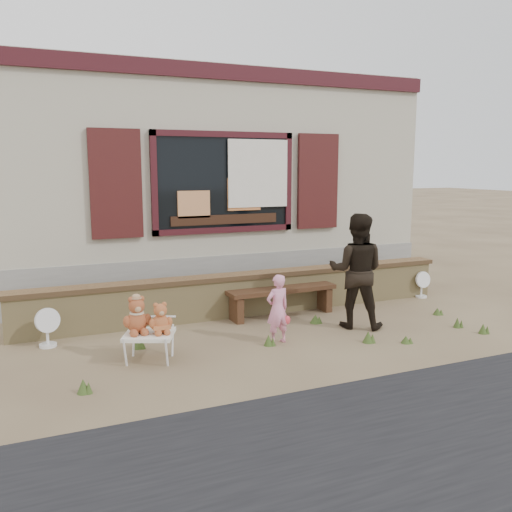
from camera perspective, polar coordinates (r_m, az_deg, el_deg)
name	(u,v)px	position (r m, az deg, el deg)	size (l,w,h in m)	color
ground	(273,332)	(7.78, 1.76, -7.96)	(80.00, 80.00, 0.00)	brown
shopfront	(183,182)	(11.65, -7.65, 7.75)	(8.04, 5.13, 4.00)	gray
brick_wall	(246,293)	(8.57, -1.06, -3.95)	(7.10, 0.36, 0.67)	tan
bench	(282,295)	(8.50, 2.75, -4.13)	(1.79, 0.44, 0.45)	#372113
folding_chair	(149,335)	(6.69, -11.18, -8.20)	(0.73, 0.69, 0.35)	white
teddy_bear_left	(137,314)	(6.64, -12.44, -6.01)	(0.34, 0.29, 0.46)	brown
teddy_bear_right	(160,317)	(6.60, -10.04, -6.37)	(0.28, 0.24, 0.38)	#974F2A
child	(278,309)	(7.18, 2.28, -5.59)	(0.34, 0.22, 0.93)	#FF98BD
adult	(356,271)	(7.94, 10.53, -1.55)	(0.81, 0.63, 1.66)	black
fan_left	(47,327)	(7.58, -21.15, -7.01)	(0.34, 0.22, 0.52)	silver
fan_right	(422,284)	(10.13, 17.04, -2.87)	(0.29, 0.20, 0.48)	white
grass_tufts	(323,335)	(7.45, 7.03, -8.25)	(5.60, 1.53, 0.16)	#395020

